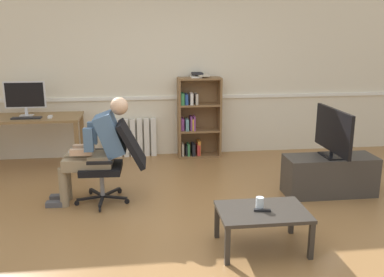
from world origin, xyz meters
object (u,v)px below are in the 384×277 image
object	(u,v)px
tv_stand	(329,175)
spare_remote	(262,210)
office_chair	(115,159)
computer_desk	(32,123)
radiator	(129,138)
bookshelf	(197,118)
imac_monitor	(25,96)
tv_screen	(333,132)
computer_mouse	(50,117)
person_seated	(97,148)
drinking_glass	(260,203)
keyboard	(27,118)
coffee_table	(262,215)

from	to	relation	value
tv_stand	spare_remote	xyz separation A→B (m)	(-1.20, -1.21, 0.14)
office_chair	spare_remote	size ratio (longest dim) A/B	6.38
computer_desk	radiator	xyz separation A→B (m)	(1.36, 0.39, -0.36)
bookshelf	office_chair	world-z (taller)	bookshelf
imac_monitor	office_chair	xyz separation A→B (m)	(1.31, -1.50, -0.52)
office_chair	computer_desk	bearing A→B (deg)	-136.85
tv_screen	computer_mouse	bearing A→B (deg)	66.83
computer_desk	tv_stand	world-z (taller)	computer_desk
bookshelf	spare_remote	size ratio (longest dim) A/B	8.78
imac_monitor	radiator	bearing A→B (deg)	12.26
bookshelf	radiator	size ratio (longest dim) A/B	1.57
computer_desk	imac_monitor	distance (m)	0.40
radiator	tv_stand	size ratio (longest dim) A/B	0.77
imac_monitor	spare_remote	world-z (taller)	imac_monitor
tv_screen	person_seated	bearing A→B (deg)	86.41
drinking_glass	person_seated	bearing A→B (deg)	141.02
bookshelf	radiator	world-z (taller)	bookshelf
keyboard	coffee_table	distance (m)	3.71
tv_screen	drinking_glass	world-z (taller)	tv_screen
tv_screen	keyboard	bearing A→B (deg)	68.73
computer_mouse	tv_stand	bearing A→B (deg)	-21.69
computer_desk	spare_remote	size ratio (longest dim) A/B	9.29
drinking_glass	tv_stand	bearing A→B (deg)	43.79
keyboard	imac_monitor	bearing A→B (deg)	102.88
bookshelf	radiator	bearing A→B (deg)	174.69
radiator	person_seated	bearing A→B (deg)	-100.12
person_seated	bookshelf	bearing A→B (deg)	143.29
imac_monitor	keyboard	size ratio (longest dim) A/B	1.43
person_seated	drinking_glass	size ratio (longest dim) A/B	10.95
radiator	coffee_table	distance (m)	3.34
person_seated	coffee_table	world-z (taller)	person_seated
drinking_glass	tv_screen	bearing A→B (deg)	43.75
spare_remote	tv_screen	bearing A→B (deg)	-32.88
computer_desk	person_seated	bearing A→B (deg)	-53.65
imac_monitor	tv_screen	world-z (taller)	imac_monitor
person_seated	coffee_table	bearing A→B (deg)	52.86
computer_desk	keyboard	xyz separation A→B (m)	(-0.02, -0.14, 0.11)
computer_desk	bookshelf	distance (m)	2.43
keyboard	office_chair	xyz separation A→B (m)	(1.26, -1.28, -0.25)
keyboard	office_chair	distance (m)	1.82
tv_stand	drinking_glass	size ratio (longest dim) A/B	9.71
coffee_table	imac_monitor	bearing A→B (deg)	134.08
computer_mouse	bookshelf	xyz separation A→B (m)	(2.13, 0.41, -0.17)
imac_monitor	spare_remote	distance (m)	3.94
imac_monitor	keyboard	bearing A→B (deg)	-77.12
tv_screen	coffee_table	bearing A→B (deg)	133.49
tv_stand	tv_screen	xyz separation A→B (m)	(0.00, 0.00, 0.54)
tv_stand	drinking_glass	xyz separation A→B (m)	(-1.21, -1.16, 0.19)
drinking_glass	spare_remote	bearing A→B (deg)	-79.41
radiator	office_chair	bearing A→B (deg)	-93.93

